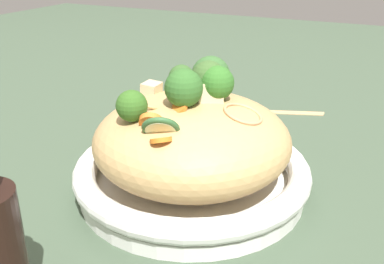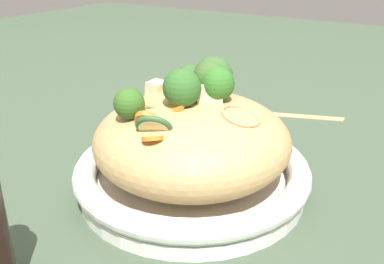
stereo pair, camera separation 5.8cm
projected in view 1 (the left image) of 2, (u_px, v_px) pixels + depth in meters
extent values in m
plane|color=#3F513D|center=(192.00, 190.00, 0.62)|extent=(3.00, 3.00, 0.00)
cylinder|color=white|center=(192.00, 184.00, 0.61)|extent=(0.30, 0.30, 0.02)
torus|color=white|center=(192.00, 168.00, 0.60)|extent=(0.32, 0.32, 0.03)
ellipsoid|color=tan|center=(192.00, 140.00, 0.59)|extent=(0.26, 0.26, 0.12)
torus|color=tan|center=(167.00, 114.00, 0.57)|extent=(0.05, 0.04, 0.02)
torus|color=tan|center=(149.00, 105.00, 0.56)|extent=(0.05, 0.05, 0.02)
torus|color=tan|center=(244.00, 113.00, 0.54)|extent=(0.05, 0.05, 0.02)
cone|color=#8FB170|center=(133.00, 121.00, 0.53)|extent=(0.02, 0.02, 0.01)
sphere|color=#356321|center=(132.00, 106.00, 0.53)|extent=(0.05, 0.05, 0.04)
cone|color=#8EB56E|center=(182.00, 92.00, 0.67)|extent=(0.02, 0.02, 0.02)
sphere|color=#365D29|center=(181.00, 78.00, 0.66)|extent=(0.05, 0.05, 0.04)
cone|color=#98B973|center=(208.00, 97.00, 0.58)|extent=(0.03, 0.03, 0.02)
sphere|color=#3C5F2B|center=(208.00, 78.00, 0.57)|extent=(0.06, 0.06, 0.05)
cone|color=#8EB06E|center=(217.00, 100.00, 0.57)|extent=(0.03, 0.03, 0.01)
sphere|color=#336D26|center=(217.00, 83.00, 0.56)|extent=(0.06, 0.06, 0.04)
cone|color=#95B675|center=(184.00, 106.00, 0.55)|extent=(0.02, 0.02, 0.02)
sphere|color=#326428|center=(184.00, 88.00, 0.54)|extent=(0.06, 0.06, 0.05)
cone|color=#96B873|center=(210.00, 94.00, 0.60)|extent=(0.03, 0.03, 0.02)
sphere|color=#37632F|center=(211.00, 75.00, 0.59)|extent=(0.06, 0.06, 0.05)
cylinder|color=orange|center=(206.00, 94.00, 0.58)|extent=(0.04, 0.04, 0.02)
cylinder|color=orange|center=(161.00, 140.00, 0.49)|extent=(0.03, 0.03, 0.01)
cylinder|color=orange|center=(151.00, 122.00, 0.52)|extent=(0.03, 0.03, 0.03)
cylinder|color=orange|center=(182.00, 108.00, 0.54)|extent=(0.03, 0.03, 0.02)
cylinder|color=orange|center=(198.00, 88.00, 0.63)|extent=(0.02, 0.03, 0.02)
cylinder|color=beige|center=(163.00, 129.00, 0.50)|extent=(0.04, 0.04, 0.03)
torus|color=#346033|center=(163.00, 129.00, 0.50)|extent=(0.05, 0.05, 0.04)
cylinder|color=beige|center=(193.00, 87.00, 0.63)|extent=(0.04, 0.04, 0.02)
torus|color=#346631|center=(193.00, 87.00, 0.63)|extent=(0.05, 0.05, 0.02)
cube|color=beige|center=(152.00, 91.00, 0.62)|extent=(0.02, 0.03, 0.02)
cube|color=beige|center=(209.00, 94.00, 0.56)|extent=(0.05, 0.05, 0.03)
cylinder|color=tan|center=(265.00, 110.00, 0.90)|extent=(0.22, 0.09, 0.01)
cylinder|color=tan|center=(265.00, 111.00, 0.89)|extent=(0.22, 0.09, 0.01)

